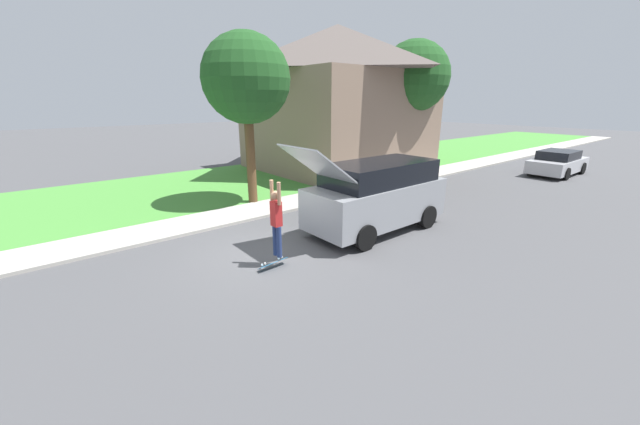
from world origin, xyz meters
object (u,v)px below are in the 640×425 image
(lawn_tree_near, at_px, (246,80))
(skateboard, at_px, (273,263))
(suv_parked, at_px, (377,195))
(car_down_street, at_px, (558,163))
(skateboarder, at_px, (276,218))
(lawn_tree_far, at_px, (414,77))

(lawn_tree_near, xyz_separation_m, skateboard, (5.50, -2.51, -4.62))
(lawn_tree_near, relative_size, suv_parked, 1.16)
(car_down_street, height_order, skateboard, car_down_street)
(suv_parked, xyz_separation_m, skateboard, (0.26, -4.08, -1.04))
(suv_parked, relative_size, skateboarder, 2.85)
(lawn_tree_far, height_order, car_down_street, lawn_tree_far)
(lawn_tree_far, bearing_deg, car_down_street, 48.30)
(suv_parked, height_order, skateboard, suv_parked)
(skateboarder, bearing_deg, car_down_street, 89.69)
(lawn_tree_near, xyz_separation_m, lawn_tree_far, (0.02, 10.02, 0.46))
(lawn_tree_near, bearing_deg, skateboarder, -23.17)
(suv_parked, distance_m, car_down_street, 14.71)
(lawn_tree_far, distance_m, skateboarder, 14.08)
(skateboarder, bearing_deg, lawn_tree_near, 156.83)
(skateboard, bearing_deg, lawn_tree_far, 113.63)
(skateboarder, bearing_deg, suv_parked, 93.52)
(suv_parked, xyz_separation_m, skateboarder, (0.24, -3.92, 0.09))
(lawn_tree_far, relative_size, skateboard, 8.78)
(car_down_street, bearing_deg, suv_parked, -91.34)
(lawn_tree_near, bearing_deg, lawn_tree_far, 89.91)
(car_down_street, bearing_deg, lawn_tree_near, -108.94)
(skateboarder, distance_m, skateboard, 1.15)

